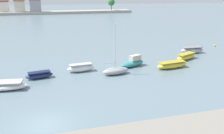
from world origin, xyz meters
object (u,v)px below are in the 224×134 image
object	(u,v)px
moored_boat_5	(133,63)
mooring_buoy_0	(215,46)
moored_boat_3	(81,68)
moored_boat_2	(39,75)
moored_boat_6	(172,65)
moored_boat_8	(192,50)
moored_boat_1	(3,86)
moored_boat_7	(186,56)
moored_boat_4	(116,71)

from	to	relation	value
moored_boat_5	mooring_buoy_0	world-z (taller)	moored_boat_5
moored_boat_3	mooring_buoy_0	world-z (taller)	moored_boat_3
moored_boat_2	moored_boat_6	size ratio (longest dim) A/B	0.69
mooring_buoy_0	moored_boat_8	bearing A→B (deg)	-154.31
moored_boat_6	mooring_buoy_0	xyz separation A→B (m)	(15.31, 10.48, -0.28)
moored_boat_1	moored_boat_2	world-z (taller)	moored_boat_1
moored_boat_2	moored_boat_8	world-z (taller)	moored_boat_8
moored_boat_1	mooring_buoy_0	bearing A→B (deg)	26.70
moored_boat_8	moored_boat_1	bearing A→B (deg)	-161.37
moored_boat_5	moored_boat_6	world-z (taller)	moored_boat_5
moored_boat_7	moored_boat_2	bearing A→B (deg)	162.78
moored_boat_2	moored_boat_4	distance (m)	9.70
moored_boat_1	moored_boat_3	world-z (taller)	moored_boat_3
moored_boat_1	moored_boat_4	bearing A→B (deg)	14.93
moored_boat_3	moored_boat_5	xyz separation A→B (m)	(7.64, 0.37, 0.06)
moored_boat_1	moored_boat_6	bearing A→B (deg)	13.55
moored_boat_3	moored_boat_5	bearing A→B (deg)	-2.56
moored_boat_1	moored_boat_8	world-z (taller)	moored_boat_8
moored_boat_8	mooring_buoy_0	bearing A→B (deg)	27.52
moored_boat_4	moored_boat_1	bearing A→B (deg)	179.55
moored_boat_1	moored_boat_4	world-z (taller)	moored_boat_4
moored_boat_5	mooring_buoy_0	size ratio (longest dim) A/B	12.30
moored_boat_1	moored_boat_6	distance (m)	22.08
moored_boat_5	moored_boat_8	bearing A→B (deg)	-3.12
moored_boat_1	moored_boat_3	size ratio (longest dim) A/B	1.44
mooring_buoy_0	moored_boat_1	bearing A→B (deg)	-161.31
moored_boat_1	moored_boat_4	distance (m)	13.61
moored_boat_6	mooring_buoy_0	size ratio (longest dim) A/B	14.05
moored_boat_7	moored_boat_8	world-z (taller)	moored_boat_8
moored_boat_3	moored_boat_7	world-z (taller)	moored_boat_3
moored_boat_1	moored_boat_8	xyz separation A→B (m)	(29.71, 8.97, 0.10)
moored_boat_8	moored_boat_7	bearing A→B (deg)	-132.87
moored_boat_4	mooring_buoy_0	world-z (taller)	moored_boat_4
moored_boat_6	moored_boat_8	xyz separation A→B (m)	(7.73, 6.84, 0.09)
moored_boat_1	moored_boat_8	distance (m)	31.04
moored_boat_2	moored_boat_4	bearing A→B (deg)	-15.99
moored_boat_6	moored_boat_2	bearing A→B (deg)	170.69
moored_boat_2	moored_boat_6	distance (m)	18.12
mooring_buoy_0	moored_boat_3	bearing A→B (deg)	-162.96
moored_boat_3	moored_boat_7	distance (m)	17.28
moored_boat_2	moored_boat_3	world-z (taller)	moored_boat_3
moored_boat_6	moored_boat_8	distance (m)	10.32
moored_boat_1	moored_boat_5	size ratio (longest dim) A/B	1.25
moored_boat_1	moored_boat_5	xyz separation A→B (m)	(16.91, 4.39, 0.12)
moored_boat_3	moored_boat_8	size ratio (longest dim) A/B	0.89
moored_boat_4	moored_boat_6	xyz separation A→B (m)	(8.47, 0.49, -0.05)
mooring_buoy_0	moored_boat_7	bearing A→B (deg)	-147.40
moored_boat_4	moored_boat_8	size ratio (longest dim) A/B	1.53
moored_boat_4	moored_boat_7	bearing A→B (deg)	10.00
moored_boat_1	moored_boat_7	bearing A→B (deg)	20.15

